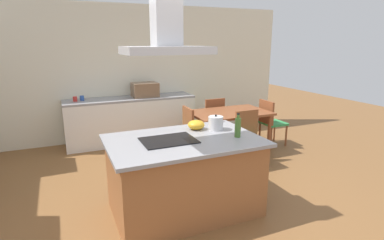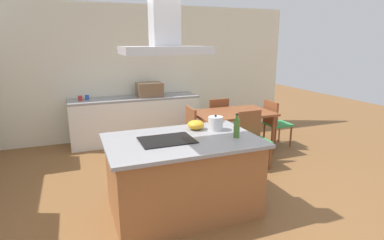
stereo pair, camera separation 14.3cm
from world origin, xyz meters
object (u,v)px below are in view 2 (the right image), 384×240
tea_kettle (216,123)px  mixing_bowl (196,125)px  coffee_mug_blue (87,97)px  range_hood (164,29)px  countertop_microwave (149,89)px  coffee_mug_red (80,98)px  dining_table (233,116)px  chair_facing_island (252,135)px  chair_at_left_end (185,130)px  cooktop (167,140)px  olive_oil_bottle (237,128)px  chair_facing_back_wall (216,117)px  chair_at_right_end (275,120)px

tea_kettle → mixing_bowl: tea_kettle is taller
coffee_mug_blue → range_hood: size_ratio=0.10×
tea_kettle → countertop_microwave: bearing=94.1°
coffee_mug_red → dining_table: coffee_mug_red is taller
tea_kettle → dining_table: bearing=53.8°
tea_kettle → coffee_mug_blue: tea_kettle is taller
dining_table → chair_facing_island: size_ratio=1.57×
countertop_microwave → chair_at_left_end: countertop_microwave is taller
cooktop → chair_at_left_end: size_ratio=0.67×
olive_oil_bottle → coffee_mug_blue: (-1.47, 3.13, -0.07)m
tea_kettle → olive_oil_bottle: bearing=-77.4°
chair_facing_island → chair_facing_back_wall: (0.00, 1.33, 0.00)m
chair_facing_island → coffee_mug_red: bearing=141.9°
cooktop → countertop_microwave: size_ratio=1.20×
coffee_mug_blue → chair_at_left_end: bearing=-42.7°
coffee_mug_red → chair_facing_island: 3.24m
coffee_mug_red → range_hood: range_hood is taller
countertop_microwave → coffee_mug_blue: bearing=176.6°
dining_table → range_hood: range_hood is taller
tea_kettle → olive_oil_bottle: size_ratio=0.84×
coffee_mug_blue → countertop_microwave: bearing=-3.4°
countertop_microwave → range_hood: 3.11m
tea_kettle → range_hood: range_hood is taller
chair_facing_back_wall → range_hood: size_ratio=0.99×
tea_kettle → dining_table: (1.01, 1.38, -0.32)m
dining_table → chair_facing_back_wall: size_ratio=1.57×
olive_oil_bottle → coffee_mug_red: 3.47m
chair_at_left_end → range_hood: (-0.80, -1.58, 1.59)m
mixing_bowl → coffee_mug_blue: mixing_bowl is taller
cooktop → dining_table: size_ratio=0.43×
mixing_bowl → chair_facing_back_wall: mixing_bowl is taller
coffee_mug_red → coffee_mug_blue: (0.12, 0.05, 0.00)m
chair_facing_back_wall → chair_at_left_end: same height
tea_kettle → coffee_mug_blue: 3.08m
tea_kettle → countertop_microwave: (-0.19, 2.68, 0.06)m
chair_at_right_end → dining_table: bearing=180.0°
cooktop → tea_kettle: 0.73m
dining_table → chair_facing_back_wall: 0.68m
olive_oil_bottle → chair_at_left_end: size_ratio=0.32×
chair_facing_island → chair_at_right_end: bearing=36.0°
cooktop → coffee_mug_red: (-0.81, 2.90, 0.04)m
coffee_mug_red → mixing_bowl: bearing=-63.6°
dining_table → chair_at_left_end: bearing=-180.0°
chair_at_right_end → range_hood: 3.46m
chair_facing_island → chair_at_left_end: size_ratio=1.00×
dining_table → chair_at_right_end: size_ratio=1.57×
dining_table → range_hood: 2.74m
countertop_microwave → chair_at_left_end: 1.43m
coffee_mug_blue → dining_table: (2.40, -1.37, -0.28)m
coffee_mug_blue → chair_facing_island: coffee_mug_blue is taller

